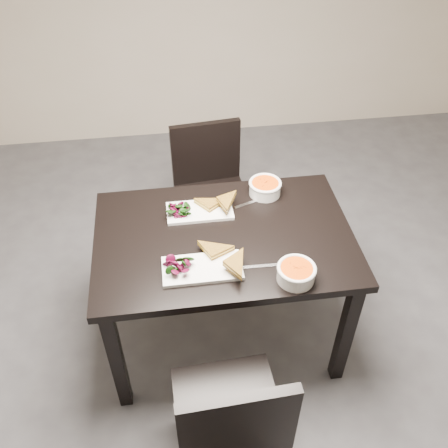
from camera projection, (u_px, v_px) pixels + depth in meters
name	position (u px, v px, depth m)	size (l,w,h in m)	color
ground	(260.00, 381.00, 2.57)	(5.00, 5.00, 0.00)	#47474C
room_shell	(292.00, 22.00, 1.35)	(5.02, 5.02, 2.81)	beige
table	(224.00, 250.00, 2.36)	(1.20, 0.80, 0.75)	black
chair_near	(231.00, 420.00, 1.91)	(0.44, 0.44, 0.85)	black
chair_far	(210.00, 185.00, 3.02)	(0.46, 0.46, 0.85)	black
plate_near	(202.00, 268.00, 2.13)	(0.34, 0.17, 0.02)	white
sandwich_near	(217.00, 259.00, 2.12)	(0.17, 0.13, 0.06)	olive
salad_near	(179.00, 266.00, 2.10)	(0.11, 0.10, 0.05)	black
soup_bowl_near	(296.00, 272.00, 2.07)	(0.17, 0.17, 0.07)	white
cutlery_near	(257.00, 266.00, 2.15)	(0.18, 0.02, 0.00)	silver
plate_far	(200.00, 211.00, 2.41)	(0.32, 0.16, 0.02)	white
sandwich_far	(213.00, 206.00, 2.39)	(0.16, 0.12, 0.05)	olive
salad_far	(179.00, 208.00, 2.38)	(0.10, 0.09, 0.04)	black
soup_bowl_far	(265.00, 187.00, 2.50)	(0.17, 0.17, 0.07)	white
cutlery_far	(251.00, 203.00, 2.47)	(0.18, 0.02, 0.00)	silver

